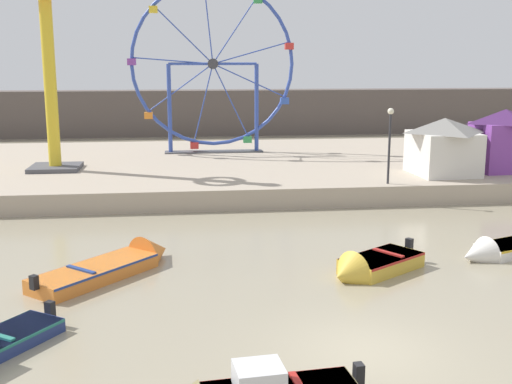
# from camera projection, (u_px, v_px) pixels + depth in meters

# --- Properties ---
(ground_plane) EXTENTS (240.00, 240.00, 0.00)m
(ground_plane) POSITION_uv_depth(u_px,v_px,m) (367.00, 352.00, 16.19)
(ground_plane) COLOR gray
(quay_promenade) EXTENTS (110.00, 19.86, 1.04)m
(quay_promenade) POSITION_uv_depth(u_px,v_px,m) (253.00, 167.00, 41.01)
(quay_promenade) COLOR tan
(quay_promenade) RESTS_ON ground_plane
(distant_town_skyline) EXTENTS (140.00, 3.00, 4.40)m
(distant_town_skyline) POSITION_uv_depth(u_px,v_px,m) (227.00, 112.00, 63.04)
(distant_town_skyline) COLOR #564C47
(distant_town_skyline) RESTS_ON ground_plane
(motorboat_orange_hull) EXTENTS (4.95, 5.29, 1.47)m
(motorboat_orange_hull) POSITION_uv_depth(u_px,v_px,m) (120.00, 264.00, 22.34)
(motorboat_orange_hull) COLOR orange
(motorboat_orange_hull) RESTS_ON ground_plane
(motorboat_white_red_stripe) EXTENTS (5.45, 3.18, 1.27)m
(motorboat_white_red_stripe) POSITION_uv_depth(u_px,v_px,m) (507.00, 249.00, 24.19)
(motorboat_white_red_stripe) COLOR silver
(motorboat_white_red_stripe) RESTS_ON ground_plane
(motorboat_mustard_yellow) EXTENTS (3.98, 3.36, 1.45)m
(motorboat_mustard_yellow) POSITION_uv_depth(u_px,v_px,m) (368.00, 267.00, 21.93)
(motorboat_mustard_yellow) COLOR gold
(motorboat_mustard_yellow) RESTS_ON ground_plane
(ferris_wheel_blue_frame) EXTENTS (11.13, 1.20, 11.47)m
(ferris_wheel_blue_frame) POSITION_uv_depth(u_px,v_px,m) (213.00, 67.00, 42.76)
(ferris_wheel_blue_frame) COLOR #334CA8
(ferris_wheel_blue_frame) RESTS_ON quay_promenade
(drop_tower_yellow_tower) EXTENTS (2.80, 2.80, 13.03)m
(drop_tower_yellow_tower) POSITION_uv_depth(u_px,v_px,m) (48.00, 54.00, 35.60)
(drop_tower_yellow_tower) COLOR gold
(drop_tower_yellow_tower) RESTS_ON quay_promenade
(carnival_booth_white_ticket) EXTENTS (3.68, 3.98, 3.12)m
(carnival_booth_white_ticket) POSITION_uv_depth(u_px,v_px,m) (444.00, 145.00, 35.10)
(carnival_booth_white_ticket) COLOR silver
(carnival_booth_white_ticket) RESTS_ON quay_promenade
(carnival_booth_purple_stall) EXTENTS (3.66, 3.04, 3.52)m
(carnival_booth_purple_stall) POSITION_uv_depth(u_px,v_px,m) (504.00, 139.00, 36.04)
(carnival_booth_purple_stall) COLOR purple
(carnival_booth_purple_stall) RESTS_ON quay_promenade
(promenade_lamp_near) EXTENTS (0.32, 0.32, 3.86)m
(promenade_lamp_near) POSITION_uv_depth(u_px,v_px,m) (390.00, 135.00, 32.20)
(promenade_lamp_near) COLOR #2D2D33
(promenade_lamp_near) RESTS_ON quay_promenade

